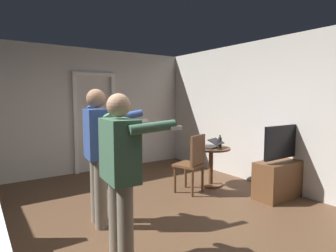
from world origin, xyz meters
name	(u,v)px	position (x,y,z in m)	size (l,w,h in m)	color
ground_plane	(134,243)	(0.00, 0.00, 0.00)	(7.16, 7.16, 0.00)	brown
wall_back	(57,112)	(0.00, 3.31, 1.32)	(6.11, 0.12, 2.63)	beige
wall_right	(293,115)	(2.99, 0.00, 1.32)	(0.12, 6.75, 2.63)	beige
doorway_frame	(95,115)	(0.77, 3.23, 1.22)	(0.93, 0.08, 2.13)	white
tv_flatscreen	(281,175)	(2.63, -0.05, 0.36)	(0.96, 0.40, 1.17)	brown
side_table	(211,160)	(2.12, 1.03, 0.48)	(0.69, 0.69, 0.70)	brown
laptop	(212,145)	(2.10, 0.99, 0.75)	(0.41, 0.41, 0.17)	black
bottle_on_table	(220,142)	(2.26, 0.95, 0.80)	(0.06, 0.06, 0.23)	#343130
wooden_chair	(193,161)	(1.58, 0.90, 0.54)	(0.54, 0.54, 0.99)	brown
person_blue_shirt	(121,167)	(-0.28, -0.27, 0.96)	(0.63, 0.65, 1.64)	gray
person_striped_shirt	(98,148)	(-0.14, 0.65, 0.98)	(0.69, 0.59, 1.71)	gray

